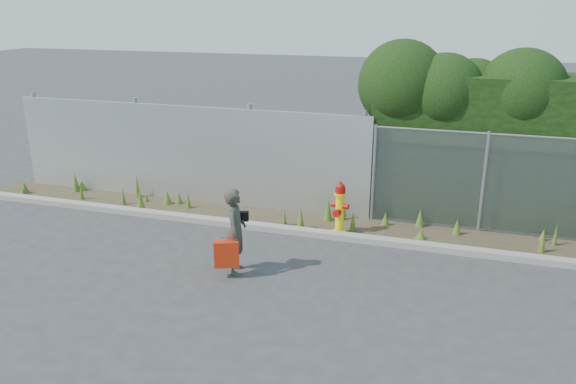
% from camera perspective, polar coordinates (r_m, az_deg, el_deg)
% --- Properties ---
extents(ground, '(80.00, 80.00, 0.00)m').
position_cam_1_polar(ground, '(9.55, -0.77, -8.46)').
color(ground, '#363638').
rests_on(ground, ground).
extents(curb, '(16.00, 0.22, 0.12)m').
position_cam_1_polar(curb, '(11.09, 2.10, -4.12)').
color(curb, gray).
rests_on(curb, ground).
extents(weed_strip, '(16.00, 1.26, 0.55)m').
position_cam_1_polar(weed_strip, '(11.64, 3.11, -2.67)').
color(weed_strip, '#3F3324').
rests_on(weed_strip, ground).
extents(corrugated_fence, '(8.50, 0.21, 2.30)m').
position_cam_1_polar(corrugated_fence, '(12.96, -10.42, 3.84)').
color(corrugated_fence, '#B0B3B7').
rests_on(corrugated_fence, ground).
extents(chainlink_fence, '(6.50, 0.07, 2.05)m').
position_cam_1_polar(chainlink_fence, '(11.68, 24.37, 0.43)').
color(chainlink_fence, gray).
rests_on(chainlink_fence, ground).
extents(hedge, '(7.70, 2.05, 3.67)m').
position_cam_1_polar(hedge, '(12.41, 24.07, 6.23)').
color(hedge, black).
rests_on(hedge, ground).
extents(fire_hydrant, '(0.36, 0.32, 1.08)m').
position_cam_1_polar(fire_hydrant, '(11.03, 5.27, -1.71)').
color(fire_hydrant, yellow).
rests_on(fire_hydrant, ground).
extents(woman, '(0.48, 0.62, 1.49)m').
position_cam_1_polar(woman, '(9.41, -5.36, -3.97)').
color(woman, '#0E5B40').
rests_on(woman, ground).
extents(red_tote_bag, '(0.41, 0.15, 0.54)m').
position_cam_1_polar(red_tote_bag, '(9.34, -6.26, -6.28)').
color(red_tote_bag, red).
extents(black_shoulder_bag, '(0.22, 0.09, 0.16)m').
position_cam_1_polar(black_shoulder_bag, '(9.45, -4.68, -2.46)').
color(black_shoulder_bag, black).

